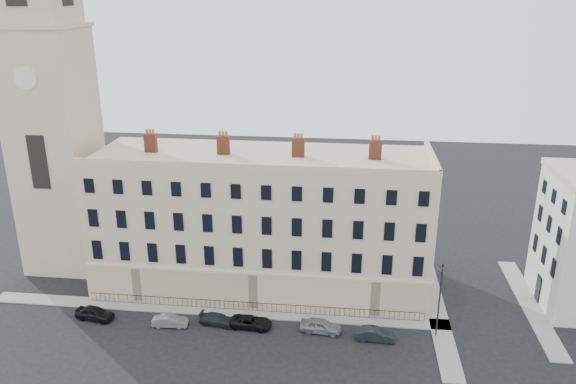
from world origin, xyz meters
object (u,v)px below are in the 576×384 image
Objects in this scene: car_d at (251,322)px; car_c at (218,319)px; streetlamp at (439,297)px; car_a at (95,313)px; car_b at (170,321)px; car_f at (375,334)px; car_e at (321,326)px.

car_c is at bearing 91.31° from car_d.
car_a is at bearing 162.25° from streetlamp.
car_a reaches higher than car_b.
streetlamp is at bearing -81.35° from car_c.
car_b is (7.98, -0.36, -0.10)m from car_a.
car_b is at bearing -83.86° from car_a.
streetlamp reaches higher than car_c.
streetlamp reaches higher than car_f.
streetlamp reaches higher than car_e.
car_f is 0.48× the size of streetlamp.
car_a is 1.06× the size of car_c.
streetlamp is at bearing -84.95° from car_d.
car_f is (28.09, -0.39, -0.06)m from car_a.
car_a is 0.51× the size of streetlamp.
streetlamp is at bearing -91.18° from car_b.
car_f is (5.20, -0.74, -0.07)m from car_e.
car_b is at bearing 92.06° from car_f.
car_c is (12.61, 0.51, -0.13)m from car_a.
car_c is 0.93× the size of car_e.
car_d is at bearing -79.93° from car_a.
car_d is (3.40, -0.14, 0.03)m from car_c.
car_e is at bearing -83.06° from car_c.
car_e is at bearing 84.08° from car_f.
car_a is 1.13× the size of car_b.
car_e is (22.89, 0.35, 0.01)m from car_a.
car_a is at bearing 91.34° from car_f.
car_f reaches higher than car_c.
car_d is at bearing -84.49° from car_c.
car_c is at bearing 88.83° from car_f.
car_e reaches higher than car_d.
car_b is 0.93× the size of car_c.
car_d is 1.02× the size of car_e.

